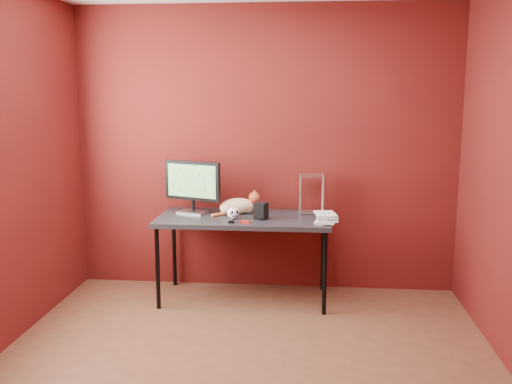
# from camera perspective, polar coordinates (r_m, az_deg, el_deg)

# --- Properties ---
(room) EXTENTS (3.52, 3.52, 2.61)m
(room) POSITION_cam_1_polar(r_m,az_deg,el_deg) (3.49, -1.38, 3.72)
(room) COLOR #57301D
(room) RESTS_ON ground
(desk) EXTENTS (1.50, 0.70, 0.75)m
(desk) POSITION_cam_1_polar(r_m,az_deg,el_deg) (4.98, -1.22, -3.05)
(desk) COLOR black
(desk) RESTS_ON ground
(monitor) EXTENTS (0.52, 0.25, 0.47)m
(monitor) POSITION_cam_1_polar(r_m,az_deg,el_deg) (5.09, -6.36, 0.76)
(monitor) COLOR #ABABB0
(monitor) RESTS_ON desk
(cat) EXTENTS (0.41, 0.28, 0.21)m
(cat) POSITION_cam_1_polar(r_m,az_deg,el_deg) (5.07, -1.83, -1.39)
(cat) COLOR orange
(cat) RESTS_ON desk
(skull_mug) EXTENTS (0.10, 0.11, 0.10)m
(skull_mug) POSITION_cam_1_polar(r_m,az_deg,el_deg) (4.87, -2.31, -2.11)
(skull_mug) COLOR white
(skull_mug) RESTS_ON desk
(speaker) EXTENTS (0.13, 0.12, 0.14)m
(speaker) POSITION_cam_1_polar(r_m,az_deg,el_deg) (4.87, 0.51, -1.96)
(speaker) COLOR black
(speaker) RESTS_ON desk
(book_stack) EXTENTS (0.20, 0.25, 0.90)m
(book_stack) POSITION_cam_1_polar(r_m,az_deg,el_deg) (4.71, 6.19, 2.35)
(book_stack) COLOR beige
(book_stack) RESTS_ON desk
(wire_rack) EXTENTS (0.21, 0.18, 0.35)m
(wire_rack) POSITION_cam_1_polar(r_m,az_deg,el_deg) (5.11, 5.57, -0.18)
(wire_rack) COLOR #ABABB0
(wire_rack) RESTS_ON desk
(pocket_knife) EXTENTS (0.09, 0.05, 0.02)m
(pocket_knife) POSITION_cam_1_polar(r_m,az_deg,el_deg) (4.74, -1.11, -3.01)
(pocket_knife) COLOR #B4130D
(pocket_knife) RESTS_ON desk
(black_gadget) EXTENTS (0.05, 0.04, 0.02)m
(black_gadget) POSITION_cam_1_polar(r_m,az_deg,el_deg) (4.73, -2.49, -2.99)
(black_gadget) COLOR black
(black_gadget) RESTS_ON desk
(washer) EXTENTS (0.05, 0.05, 0.00)m
(washer) POSITION_cam_1_polar(r_m,az_deg,el_deg) (4.84, -2.60, -2.82)
(washer) COLOR #ABABB0
(washer) RESTS_ON desk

